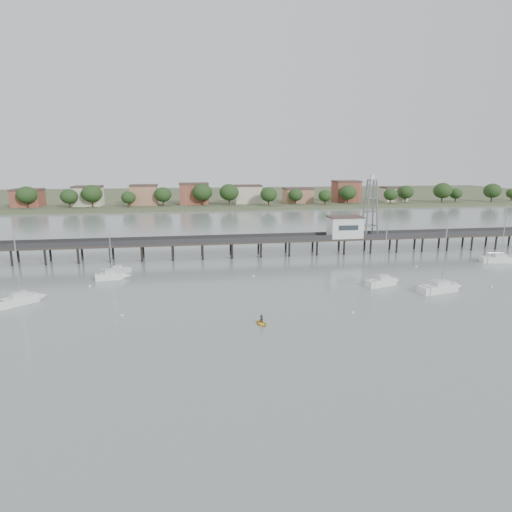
{
  "coord_description": "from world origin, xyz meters",
  "views": [
    {
      "loc": [
        -13.63,
        -40.68,
        22.42
      ],
      "look_at": [
        -0.34,
        42.0,
        4.0
      ],
      "focal_mm": 30.0,
      "sensor_mm": 36.0,
      "label": 1
    }
  ],
  "objects_px": {
    "sailboat_a": "(26,299)",
    "sailboat_d": "(445,287)",
    "sailboat_e": "(504,259)",
    "white_tender": "(121,270)",
    "sailboat_c": "(386,281)",
    "lattice_tower": "(370,209)",
    "pier": "(246,241)",
    "sailboat_b": "(115,276)",
    "yellow_dinghy": "(261,325)"
  },
  "relations": [
    {
      "from": "sailboat_d",
      "to": "sailboat_a",
      "type": "bearing_deg",
      "value": 162.11
    },
    {
      "from": "sailboat_d",
      "to": "sailboat_c",
      "type": "bearing_deg",
      "value": 135.09
    },
    {
      "from": "sailboat_e",
      "to": "sailboat_d",
      "type": "bearing_deg",
      "value": -137.72
    },
    {
      "from": "pier",
      "to": "sailboat_b",
      "type": "xyz_separation_m",
      "value": [
        -28.12,
        -16.53,
        -3.13
      ]
    },
    {
      "from": "white_tender",
      "to": "lattice_tower",
      "type": "bearing_deg",
      "value": 32.27
    },
    {
      "from": "sailboat_b",
      "to": "sailboat_d",
      "type": "height_order",
      "value": "sailboat_d"
    },
    {
      "from": "sailboat_a",
      "to": "sailboat_c",
      "type": "xyz_separation_m",
      "value": [
        62.67,
        0.43,
        0.0
      ]
    },
    {
      "from": "lattice_tower",
      "to": "yellow_dinghy",
      "type": "height_order",
      "value": "lattice_tower"
    },
    {
      "from": "pier",
      "to": "white_tender",
      "type": "height_order",
      "value": "pier"
    },
    {
      "from": "sailboat_b",
      "to": "sailboat_d",
      "type": "xyz_separation_m",
      "value": [
        59.42,
        -17.36,
        -0.02
      ]
    },
    {
      "from": "sailboat_c",
      "to": "pier",
      "type": "bearing_deg",
      "value": 108.52
    },
    {
      "from": "sailboat_e",
      "to": "lattice_tower",
      "type": "bearing_deg",
      "value": 156.87
    },
    {
      "from": "yellow_dinghy",
      "to": "pier",
      "type": "bearing_deg",
      "value": 71.28
    },
    {
      "from": "sailboat_c",
      "to": "yellow_dinghy",
      "type": "bearing_deg",
      "value": -168.46
    },
    {
      "from": "pier",
      "to": "lattice_tower",
      "type": "relative_size",
      "value": 9.68
    },
    {
      "from": "lattice_tower",
      "to": "yellow_dinghy",
      "type": "xyz_separation_m",
      "value": [
        -35.35,
        -44.68,
        -11.1
      ]
    },
    {
      "from": "pier",
      "to": "sailboat_c",
      "type": "height_order",
      "value": "sailboat_c"
    },
    {
      "from": "sailboat_c",
      "to": "white_tender",
      "type": "height_order",
      "value": "sailboat_c"
    },
    {
      "from": "pier",
      "to": "sailboat_e",
      "type": "xyz_separation_m",
      "value": [
        57.74,
        -15.58,
        -3.16
      ]
    },
    {
      "from": "lattice_tower",
      "to": "sailboat_d",
      "type": "height_order",
      "value": "lattice_tower"
    },
    {
      "from": "sailboat_a",
      "to": "sailboat_e",
      "type": "xyz_separation_m",
      "value": [
        97.84,
        13.52,
        -0.01
      ]
    },
    {
      "from": "white_tender",
      "to": "sailboat_d",
      "type": "bearing_deg",
      "value": 0.62
    },
    {
      "from": "lattice_tower",
      "to": "sailboat_b",
      "type": "relative_size",
      "value": 1.55
    },
    {
      "from": "sailboat_b",
      "to": "sailboat_d",
      "type": "relative_size",
      "value": 0.7
    },
    {
      "from": "sailboat_c",
      "to": "yellow_dinghy",
      "type": "height_order",
      "value": "sailboat_c"
    },
    {
      "from": "pier",
      "to": "sailboat_b",
      "type": "distance_m",
      "value": 32.77
    },
    {
      "from": "pier",
      "to": "sailboat_d",
      "type": "height_order",
      "value": "sailboat_d"
    },
    {
      "from": "sailboat_e",
      "to": "white_tender",
      "type": "relative_size",
      "value": 3.3
    },
    {
      "from": "sailboat_a",
      "to": "sailboat_e",
      "type": "distance_m",
      "value": 98.77
    },
    {
      "from": "lattice_tower",
      "to": "sailboat_c",
      "type": "bearing_deg",
      "value": -107.31
    },
    {
      "from": "sailboat_a",
      "to": "sailboat_d",
      "type": "relative_size",
      "value": 0.85
    },
    {
      "from": "sailboat_b",
      "to": "yellow_dinghy",
      "type": "height_order",
      "value": "sailboat_b"
    },
    {
      "from": "lattice_tower",
      "to": "sailboat_d",
      "type": "bearing_deg",
      "value": -90.34
    },
    {
      "from": "sailboat_a",
      "to": "sailboat_d",
      "type": "distance_m",
      "value": 71.56
    },
    {
      "from": "sailboat_d",
      "to": "white_tender",
      "type": "distance_m",
      "value": 63.45
    },
    {
      "from": "pier",
      "to": "sailboat_a",
      "type": "distance_m",
      "value": 49.65
    },
    {
      "from": "sailboat_e",
      "to": "white_tender",
      "type": "bearing_deg",
      "value": -175.59
    },
    {
      "from": "sailboat_d",
      "to": "pier",
      "type": "bearing_deg",
      "value": 118.67
    },
    {
      "from": "lattice_tower",
      "to": "sailboat_c",
      "type": "height_order",
      "value": "lattice_tower"
    },
    {
      "from": "sailboat_c",
      "to": "yellow_dinghy",
      "type": "relative_size",
      "value": 5.17
    },
    {
      "from": "sailboat_a",
      "to": "sailboat_e",
      "type": "relative_size",
      "value": 0.88
    },
    {
      "from": "sailboat_b",
      "to": "yellow_dinghy",
      "type": "distance_m",
      "value": 37.18
    },
    {
      "from": "sailboat_c",
      "to": "sailboat_d",
      "type": "bearing_deg",
      "value": -50.54
    },
    {
      "from": "sailboat_a",
      "to": "sailboat_d",
      "type": "bearing_deg",
      "value": -45.42
    },
    {
      "from": "sailboat_b",
      "to": "sailboat_e",
      "type": "bearing_deg",
      "value": -9.41
    },
    {
      "from": "sailboat_a",
      "to": "lattice_tower",
      "type": "bearing_deg",
      "value": -19.47
    },
    {
      "from": "lattice_tower",
      "to": "white_tender",
      "type": "relative_size",
      "value": 3.7
    },
    {
      "from": "lattice_tower",
      "to": "white_tender",
      "type": "height_order",
      "value": "lattice_tower"
    },
    {
      "from": "lattice_tower",
      "to": "sailboat_b",
      "type": "height_order",
      "value": "lattice_tower"
    },
    {
      "from": "pier",
      "to": "white_tender",
      "type": "relative_size",
      "value": 35.77
    }
  ]
}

